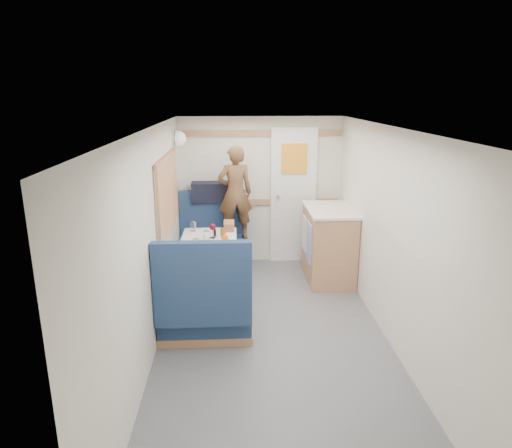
{
  "coord_description": "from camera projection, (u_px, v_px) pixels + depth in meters",
  "views": [
    {
      "loc": [
        -0.36,
        -3.85,
        2.29
      ],
      "look_at": [
        -0.13,
        0.9,
        0.92
      ],
      "focal_mm": 32.0,
      "sensor_mm": 36.0,
      "label": 1
    }
  ],
  "objects": [
    {
      "name": "tumbler_right",
      "position": [
        207.0,
        236.0,
        5.02
      ],
      "size": [
        0.07,
        0.07,
        0.11
      ],
      "primitive_type": "cylinder",
      "color": "white",
      "rests_on": "dinette_table"
    },
    {
      "name": "bread_loaf",
      "position": [
        229.0,
        226.0,
        5.44
      ],
      "size": [
        0.13,
        0.23,
        0.1
      ],
      "primitive_type": "cube",
      "rotation": [
        0.0,
        0.0,
        0.01
      ],
      "color": "brown",
      "rests_on": "dinette_table"
    },
    {
      "name": "dinette_table",
      "position": [
        209.0,
        253.0,
        5.12
      ],
      "size": [
        0.62,
        0.92,
        0.72
      ],
      "color": "white",
      "rests_on": "floor"
    },
    {
      "name": "beer_glass",
      "position": [
        223.0,
        232.0,
        5.18
      ],
      "size": [
        0.06,
        0.06,
        0.09
      ],
      "primitive_type": "cylinder",
      "color": "#925515",
      "rests_on": "dinette_table"
    },
    {
      "name": "person",
      "position": [
        235.0,
        193.0,
        5.83
      ],
      "size": [
        0.49,
        0.36,
        1.22
      ],
      "primitive_type": "imported",
      "rotation": [
        0.0,
        0.0,
        3.31
      ],
      "color": "brown",
      "rests_on": "bench_far"
    },
    {
      "name": "floor",
      "position": [
        274.0,
        343.0,
        4.35
      ],
      "size": [
        4.5,
        4.5,
        0.0
      ],
      "primitive_type": "plane",
      "color": "#515156",
      "rests_on": "ground"
    },
    {
      "name": "wall_right",
      "position": [
        396.0,
        241.0,
        4.12
      ],
      "size": [
        0.02,
        4.5,
        2.0
      ],
      "primitive_type": "cube",
      "color": "silver",
      "rests_on": "floor"
    },
    {
      "name": "wall_left",
      "position": [
        151.0,
        245.0,
        4.02
      ],
      "size": [
        0.02,
        4.5,
        2.0
      ],
      "primitive_type": "cube",
      "color": "silver",
      "rests_on": "floor"
    },
    {
      "name": "ceiling",
      "position": [
        276.0,
        129.0,
        3.79
      ],
      "size": [
        4.5,
        4.5,
        0.0
      ],
      "primitive_type": "plane",
      "rotation": [
        3.14,
        0.0,
        0.0
      ],
      "color": "silver",
      "rests_on": "wall_back"
    },
    {
      "name": "oak_trim_high",
      "position": [
        261.0,
        133.0,
        6.0
      ],
      "size": [
        2.15,
        0.02,
        0.08
      ],
      "primitive_type": "cube",
      "color": "#AA704C",
      "rests_on": "wall_back"
    },
    {
      "name": "orange_fruit",
      "position": [
        225.0,
        238.0,
        4.96
      ],
      "size": [
        0.08,
        0.08,
        0.08
      ],
      "primitive_type": "sphere",
      "color": "orange",
      "rests_on": "tray"
    },
    {
      "name": "wine_glass",
      "position": [
        213.0,
        228.0,
        5.1
      ],
      "size": [
        0.08,
        0.08,
        0.17
      ],
      "color": "white",
      "rests_on": "dinette_table"
    },
    {
      "name": "tray",
      "position": [
        222.0,
        249.0,
        4.73
      ],
      "size": [
        0.29,
        0.36,
        0.02
      ],
      "primitive_type": "cube",
      "rotation": [
        0.0,
        0.0,
        0.11
      ],
      "color": "silver",
      "rests_on": "dinette_table"
    },
    {
      "name": "duffel_bag",
      "position": [
        212.0,
        192.0,
        6.07
      ],
      "size": [
        0.54,
        0.28,
        0.25
      ],
      "primitive_type": "cube",
      "rotation": [
        0.0,
        0.0,
        0.04
      ],
      "color": "black",
      "rests_on": "ledge"
    },
    {
      "name": "bench_far",
      "position": [
        213.0,
        250.0,
        6.02
      ],
      "size": [
        0.9,
        0.59,
        1.05
      ],
      "color": "navy",
      "rests_on": "floor"
    },
    {
      "name": "pepper_grinder",
      "position": [
        215.0,
        233.0,
        5.18
      ],
      "size": [
        0.03,
        0.03,
        0.09
      ],
      "primitive_type": "cylinder",
      "color": "black",
      "rests_on": "dinette_table"
    },
    {
      "name": "rear_door",
      "position": [
        293.0,
        193.0,
        6.23
      ],
      "size": [
        0.62,
        0.12,
        1.86
      ],
      "color": "white",
      "rests_on": "wall_back"
    },
    {
      "name": "bench_near",
      "position": [
        205.0,
        309.0,
        4.36
      ],
      "size": [
        0.9,
        0.59,
        1.05
      ],
      "color": "navy",
      "rests_on": "floor"
    },
    {
      "name": "tumbler_left",
      "position": [
        196.0,
        244.0,
        4.76
      ],
      "size": [
        0.07,
        0.07,
        0.11
      ],
      "primitive_type": "cylinder",
      "color": "silver",
      "rests_on": "dinette_table"
    },
    {
      "name": "galley_counter",
      "position": [
        328.0,
        243.0,
        5.74
      ],
      "size": [
        0.57,
        0.92,
        0.92
      ],
      "color": "#AA704C",
      "rests_on": "floor"
    },
    {
      "name": "side_window",
      "position": [
        167.0,
        193.0,
        4.91
      ],
      "size": [
        0.04,
        1.3,
        0.72
      ],
      "primitive_type": "cube",
      "color": "#99A68D",
      "rests_on": "wall_left"
    },
    {
      "name": "ledge",
      "position": [
        213.0,
        202.0,
        6.11
      ],
      "size": [
        0.9,
        0.14,
        0.04
      ],
      "primitive_type": "cube",
      "color": "#AA704C",
      "rests_on": "bench_far"
    },
    {
      "name": "cheese_block",
      "position": [
        207.0,
        243.0,
        4.85
      ],
      "size": [
        0.1,
        0.06,
        0.03
      ],
      "primitive_type": "cube",
      "rotation": [
        0.0,
        0.0,
        -0.01
      ],
      "color": "#E0CF81",
      "rests_on": "tray"
    },
    {
      "name": "tumbler_mid",
      "position": [
        193.0,
        226.0,
        5.39
      ],
      "size": [
        0.07,
        0.07,
        0.11
      ],
      "primitive_type": "cylinder",
      "color": "white",
      "rests_on": "dinette_table"
    },
    {
      "name": "dome_light",
      "position": [
        178.0,
        139.0,
        5.59
      ],
      "size": [
        0.2,
        0.2,
        0.2
      ],
      "primitive_type": "sphere",
      "color": "white",
      "rests_on": "wall_left"
    },
    {
      "name": "oak_trim_low",
      "position": [
        260.0,
        202.0,
        6.25
      ],
      "size": [
        2.15,
        0.02,
        0.08
      ],
      "primitive_type": "cube",
      "color": "#AA704C",
      "rests_on": "wall_back"
    },
    {
      "name": "wall_back",
      "position": [
        260.0,
        191.0,
        6.23
      ],
      "size": [
        2.2,
        0.02,
        2.0
      ],
      "primitive_type": "cube",
      "color": "silver",
      "rests_on": "floor"
    }
  ]
}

